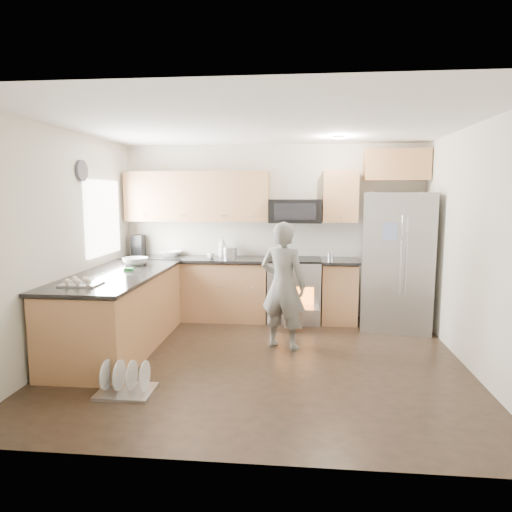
# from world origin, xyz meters

# --- Properties ---
(ground) EXTENTS (4.50, 4.50, 0.00)m
(ground) POSITION_xyz_m (0.00, 0.00, 0.00)
(ground) COLOR black
(ground) RESTS_ON ground
(room_shell) EXTENTS (4.54, 4.04, 2.62)m
(room_shell) POSITION_xyz_m (-0.04, 0.02, 1.67)
(room_shell) COLOR beige
(room_shell) RESTS_ON ground
(back_cabinet_run) EXTENTS (4.45, 0.64, 2.50)m
(back_cabinet_run) POSITION_xyz_m (-0.59, 1.75, 0.96)
(back_cabinet_run) COLOR #9E6F3F
(back_cabinet_run) RESTS_ON ground
(peninsula) EXTENTS (0.96, 2.36, 1.03)m
(peninsula) POSITION_xyz_m (-1.75, 0.25, 0.46)
(peninsula) COLOR #9E6F3F
(peninsula) RESTS_ON ground
(stove_range) EXTENTS (0.76, 0.97, 1.79)m
(stove_range) POSITION_xyz_m (0.35, 1.69, 0.68)
(stove_range) COLOR #B7B7BC
(stove_range) RESTS_ON ground
(refrigerator) EXTENTS (1.03, 0.87, 1.89)m
(refrigerator) POSITION_xyz_m (1.77, 1.45, 0.94)
(refrigerator) COLOR #B7B7BC
(refrigerator) RESTS_ON ground
(person) EXTENTS (0.66, 0.54, 1.55)m
(person) POSITION_xyz_m (0.23, 0.46, 0.77)
(person) COLOR slate
(person) RESTS_ON ground
(dish_rack) EXTENTS (0.52, 0.41, 0.32)m
(dish_rack) POSITION_xyz_m (-1.19, -0.98, 0.09)
(dish_rack) COLOR #B7B7BC
(dish_rack) RESTS_ON ground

